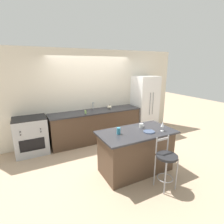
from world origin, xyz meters
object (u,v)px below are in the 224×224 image
dinner_plate (149,131)px  pumpkin_decoration (109,107)px  coffee_mug (141,126)px  soap_bottle (86,112)px  wine_glass (163,124)px  tumbler_cup (119,131)px  bar_stool_near (166,161)px  oven_range (31,136)px  refrigerator (145,104)px

dinner_plate → pumpkin_decoration: 2.09m
coffee_mug → soap_bottle: (-0.76, 1.56, 0.03)m
wine_glass → tumbler_cup: bearing=163.3°
dinner_plate → coffee_mug: bearing=87.5°
coffee_mug → pumpkin_decoration: bearing=86.7°
pumpkin_decoration → soap_bottle: 0.89m
wine_glass → coffee_mug: size_ratio=1.77×
dinner_plate → soap_bottle: bearing=111.9°
dinner_plate → pumpkin_decoration: bearing=86.8°
tumbler_cup → pumpkin_decoration: (0.74, 1.90, 0.00)m
dinner_plate → coffee_mug: (0.01, 0.29, 0.04)m
bar_stool_near → wine_glass: wine_glass is taller
wine_glass → dinner_plate: bearing=163.4°
coffee_mug → soap_bottle: size_ratio=0.88×
oven_range → dinner_plate: 3.01m
dinner_plate → tumbler_cup: size_ratio=1.78×
wine_glass → pumpkin_decoration: bearing=94.3°
dinner_plate → pumpkin_decoration: (0.12, 2.08, 0.06)m
dinner_plate → pumpkin_decoration: pumpkin_decoration is taller
refrigerator → bar_stool_near: refrigerator is taller
bar_stool_near → pumpkin_decoration: 2.69m
dinner_plate → oven_range: bearing=136.9°
tumbler_cup → oven_range: bearing=130.1°
refrigerator → bar_stool_near: 2.98m
soap_bottle → pumpkin_decoration: bearing=15.3°
oven_range → pumpkin_decoration: pumpkin_decoration is taller
wine_glass → soap_bottle: wine_glass is taller
bar_stool_near → dinner_plate: size_ratio=4.13×
refrigerator → pumpkin_decoration: size_ratio=14.82×
dinner_plate → wine_glass: size_ratio=1.17×
refrigerator → wine_glass: (-1.13, -2.09, 0.11)m
dinner_plate → tumbler_cup: (-0.62, 0.19, 0.06)m
tumbler_cup → dinner_plate: bearing=-16.7°
pumpkin_decoration → wine_glass: bearing=-85.7°
wine_glass → coffee_mug: bearing=125.9°
pumpkin_decoration → coffee_mug: bearing=-93.3°
bar_stool_near → dinner_plate: bearing=86.3°
dinner_plate → wine_glass: bearing=-16.6°
refrigerator → dinner_plate: (-1.41, -2.01, -0.03)m
tumbler_cup → soap_bottle: soap_bottle is taller
soap_bottle → wine_glass: bearing=-62.1°
tumbler_cup → soap_bottle: (-0.12, 1.66, 0.01)m
pumpkin_decoration → soap_bottle: bearing=-164.7°
bar_stool_near → dinner_plate: 0.69m
soap_bottle → refrigerator: bearing=4.2°
wine_glass → soap_bottle: bearing=117.9°
wine_glass → coffee_mug: 0.46m
dinner_plate → coffee_mug: coffee_mug is taller
refrigerator → oven_range: refrigerator is taller
coffee_mug → tumbler_cup: size_ratio=0.86×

